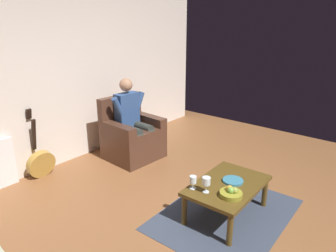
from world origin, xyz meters
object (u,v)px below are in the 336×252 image
(wine_glass_near, at_px, (193,180))
(decorative_dish, at_px, (233,181))
(armchair, at_px, (132,137))
(wine_glass_far, at_px, (206,182))
(person_seated, at_px, (132,117))
(fruit_bowl, at_px, (231,193))
(guitar, at_px, (41,162))
(coffee_table, at_px, (227,188))

(wine_glass_near, height_order, decorative_dish, wine_glass_near)
(armchair, height_order, wine_glass_far, armchair)
(person_seated, distance_m, fruit_bowl, 2.20)
(person_seated, distance_m, guitar, 1.46)
(decorative_dish, bearing_deg, fruit_bowl, 24.63)
(person_seated, xyz_separation_m, coffee_table, (0.45, 1.94, -0.34))
(fruit_bowl, height_order, decorative_dish, fruit_bowl)
(person_seated, relative_size, decorative_dish, 5.52)
(armchair, xyz_separation_m, wine_glass_near, (0.78, 1.72, 0.15))
(fruit_bowl, xyz_separation_m, decorative_dish, (-0.29, -0.13, -0.03))
(guitar, relative_size, decorative_dish, 4.25)
(coffee_table, bearing_deg, guitar, -71.32)
(coffee_table, relative_size, fruit_bowl, 4.24)
(person_seated, height_order, coffee_table, person_seated)
(guitar, bearing_deg, fruit_bowl, 103.49)
(armchair, relative_size, wine_glass_far, 5.69)
(guitar, bearing_deg, wine_glass_near, 102.85)
(armchair, bearing_deg, coffee_table, 80.36)
(guitar, height_order, wine_glass_far, guitar)
(decorative_dish, bearing_deg, armchair, -100.59)
(armchair, bearing_deg, fruit_bowl, 76.03)
(armchair, bearing_deg, wine_glass_near, 68.98)
(coffee_table, xyz_separation_m, decorative_dish, (-0.08, 0.02, 0.07))
(wine_glass_near, bearing_deg, fruit_bowl, 107.03)
(decorative_dish, bearing_deg, wine_glass_far, -16.82)
(person_seated, bearing_deg, guitar, -19.30)
(person_seated, distance_m, wine_glass_near, 1.87)
(coffee_table, relative_size, guitar, 1.01)
(person_seated, relative_size, wine_glass_near, 8.62)
(guitar, distance_m, wine_glass_near, 2.30)
(armchair, xyz_separation_m, person_seated, (0.00, 0.02, 0.34))
(wine_glass_near, xyz_separation_m, decorative_dish, (-0.41, 0.26, -0.09))
(armchair, bearing_deg, guitar, -18.33)
(wine_glass_near, bearing_deg, decorative_dish, 147.19)
(person_seated, relative_size, coffee_table, 1.28)
(coffee_table, distance_m, wine_glass_far, 0.36)
(wine_glass_near, height_order, fruit_bowl, wine_glass_near)
(person_seated, height_order, fruit_bowl, person_seated)
(fruit_bowl, bearing_deg, wine_glass_far, -69.36)
(wine_glass_far, bearing_deg, armchair, -111.86)
(armchair, height_order, coffee_table, armchair)
(wine_glass_near, height_order, wine_glass_far, wine_glass_far)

